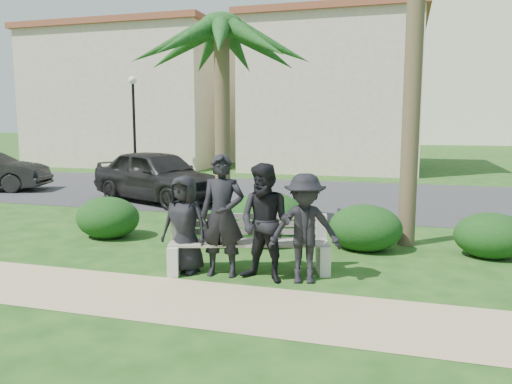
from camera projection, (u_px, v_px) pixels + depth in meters
ground at (249, 265)px, 8.18m from camera, size 160.00×160.00×0.00m
footpath at (208, 303)px, 6.47m from camera, size 30.00×1.60×0.01m
asphalt_street at (324, 196)px, 15.77m from camera, size 160.00×8.00×0.01m
stucco_bldg_left at (141, 98)px, 28.13m from camera, size 10.40×8.40×7.30m
stucco_bldg_right at (336, 95)px, 25.04m from camera, size 8.40×8.40×7.30m
street_lamp at (134, 108)px, 21.69m from camera, size 0.36×0.36×4.29m
park_bench at (250, 247)px, 7.77m from camera, size 2.63×1.27×0.86m
man_a at (185, 224)px, 7.71m from camera, size 0.78×0.54×1.52m
man_b at (222, 216)px, 7.51m from camera, size 0.73×0.52×1.86m
man_c at (266, 223)px, 7.26m from camera, size 0.97×0.82×1.74m
man_d at (305, 229)px, 7.20m from camera, size 1.15×0.82×1.60m
hedge_a at (108, 216)px, 10.11m from camera, size 1.31×1.08×0.86m
hedge_b at (214, 227)px, 9.52m from camera, size 1.04×0.86×0.68m
hedge_c at (263, 227)px, 9.45m from camera, size 1.09×0.90×0.71m
hedge_d at (267, 216)px, 9.75m from camera, size 1.56×1.28×1.01m
hedge_e at (365, 227)px, 9.11m from camera, size 1.33×1.10×0.87m
hedge_f at (491, 234)px, 8.62m from camera, size 1.24×1.02×0.81m
palm_left at (221, 29)px, 10.12m from camera, size 3.00×3.00×5.16m
car_a at (158, 176)px, 14.60m from camera, size 4.83×3.45×1.53m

